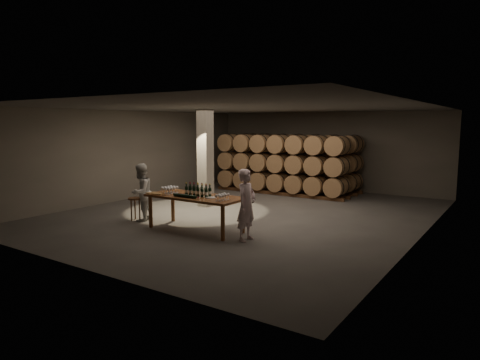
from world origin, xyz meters
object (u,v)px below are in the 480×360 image
Objects in this scene: notebook_near at (158,194)px; person_man at (246,205)px; bottle_cluster at (198,191)px; plate at (211,198)px; tasting_table at (195,200)px; person_woman at (141,192)px; stool at (135,202)px.

person_man is (2.54, 0.31, -0.07)m from notebook_near.
bottle_cluster is 0.48m from plate.
person_woman is at bearing 179.96° from tasting_table.
notebook_near is at bearing 53.72° from person_woman.
tasting_table is 4.00× the size of stool.
notebook_near is 1.14m from person_woman.
notebook_near is 2.56m from person_man.
notebook_near is at bearing -166.18° from plate.
tasting_table is 0.55m from plate.
plate is at bearing -1.73° from notebook_near.
plate is at bearing -4.24° from tasting_table.
person_woman reaches higher than plate.
stool is at bearing 150.23° from notebook_near.
stool is (-2.14, -0.09, -0.26)m from tasting_table.
plate is at bearing 86.87° from person_man.
bottle_cluster is 2.74× the size of plate.
notebook_near is (-0.99, -0.42, -0.10)m from bottle_cluster.
tasting_table is 10.26× the size of notebook_near.
stool is at bearing -177.17° from bottle_cluster.
person_woman is (-1.98, 0.00, 0.01)m from tasting_table.
bottle_cluster is at bearing 16.13° from tasting_table.
bottle_cluster is 1.08m from notebook_near.
plate is 1.06× the size of notebook_near.
tasting_table is 0.23m from bottle_cluster.
bottle_cluster is 0.43× the size of person_man.
person_woman is (0.16, 0.09, 0.28)m from stool.
notebook_near is at bearing 96.43° from person_man.
person_woman reaches higher than tasting_table.
notebook_near is at bearing -14.23° from stool.
person_man is at bearing 72.80° from person_woman.
tasting_table is 1.01m from notebook_near.
notebook_near is (-0.92, -0.40, 0.12)m from tasting_table.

